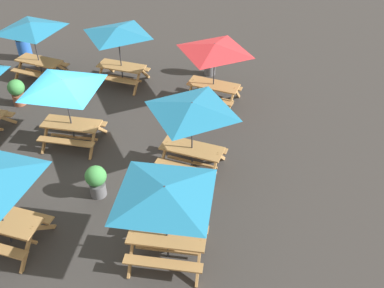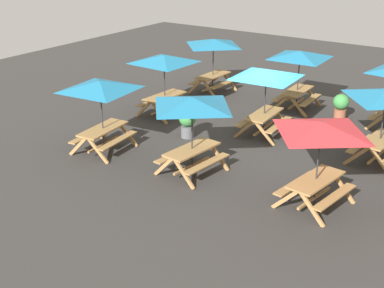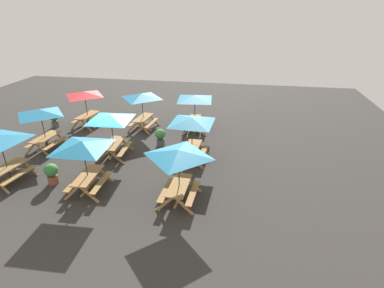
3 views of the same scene
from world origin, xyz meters
The scene contains 12 objects.
ground_plane centered at (0.00, 0.00, 0.00)m, with size 33.52×33.52×0.00m, color #33302D.
picnic_table_1 centered at (3.72, -0.22, 1.99)m, with size 2.21×2.21×2.34m.
picnic_table_2 centered at (0.04, -3.97, 1.99)m, with size 2.82×2.82×2.34m.
picnic_table_3 centered at (3.94, -3.47, 1.99)m, with size 2.82×2.82×2.34m.
picnic_table_4 centered at (-0.21, 0.07, 1.99)m, with size 2.82×2.82×2.34m.
picnic_table_5 centered at (-3.49, -4.07, 1.99)m, with size 2.07×2.07×2.34m.
picnic_table_6 centered at (3.59, 3.48, 1.99)m, with size 2.26×2.26×2.34m.
picnic_table_7 centered at (-0.09, 4.01, 1.99)m, with size 2.15×2.15×2.34m.
picnic_table_8 centered at (-3.42, -0.15, 1.99)m, with size 2.83×2.83×2.34m.
potted_plant_0 centered at (1.49, -1.93, 0.55)m, with size 0.58×0.58×0.97m.
potted_plant_1 centered at (-3.17, 1.70, 0.55)m, with size 0.58×0.58×0.97m.
potted_plant_2 centered at (3.03, 5.52, 0.67)m, with size 0.56×0.56×1.23m.
Camera 3 is at (-13.27, -6.26, 7.20)m, focal length 28.00 mm.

